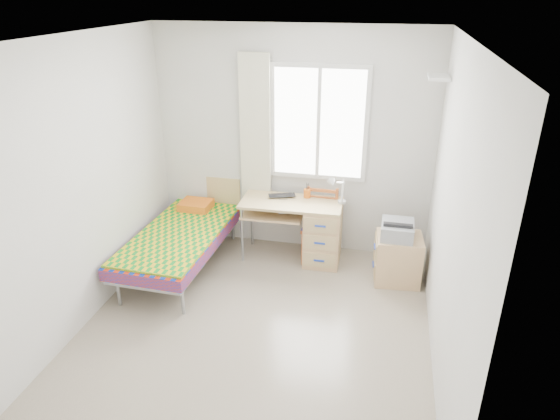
% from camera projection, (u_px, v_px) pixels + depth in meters
% --- Properties ---
extents(floor, '(3.50, 3.50, 0.00)m').
position_uv_depth(floor, '(255.00, 328.00, 4.70)').
color(floor, '#BCAD93').
rests_on(floor, ground).
extents(ceiling, '(3.50, 3.50, 0.00)m').
position_uv_depth(ceiling, '(248.00, 38.00, 3.63)').
color(ceiling, white).
rests_on(ceiling, wall_back).
extents(wall_back, '(3.20, 0.00, 3.20)m').
position_uv_depth(wall_back, '(292.00, 143.00, 5.72)').
color(wall_back, silver).
rests_on(wall_back, ground).
extents(wall_left, '(0.00, 3.50, 3.50)m').
position_uv_depth(wall_left, '(80.00, 187.00, 4.48)').
color(wall_left, silver).
rests_on(wall_left, ground).
extents(wall_right, '(0.00, 3.50, 3.50)m').
position_uv_depth(wall_right, '(452.00, 219.00, 3.85)').
color(wall_right, silver).
rests_on(wall_right, ground).
extents(window, '(1.10, 0.04, 1.30)m').
position_uv_depth(window, '(319.00, 123.00, 5.54)').
color(window, white).
rests_on(window, wall_back).
extents(curtain, '(0.35, 0.05, 1.70)m').
position_uv_depth(curtain, '(255.00, 130.00, 5.68)').
color(curtain, beige).
rests_on(curtain, wall_back).
extents(floating_shelf, '(0.20, 0.32, 0.03)m').
position_uv_depth(floating_shelf, '(439.00, 77.00, 4.77)').
color(floating_shelf, white).
rests_on(floating_shelf, wall_right).
extents(bed, '(0.93, 1.88, 0.80)m').
position_uv_depth(bed, '(183.00, 235.00, 5.61)').
color(bed, '#989CA1').
rests_on(bed, floor).
extents(desk, '(1.16, 0.55, 0.72)m').
position_uv_depth(desk, '(317.00, 230.00, 5.72)').
color(desk, tan).
rests_on(desk, floor).
extents(chair, '(0.38, 0.38, 0.85)m').
position_uv_depth(chair, '(321.00, 221.00, 5.74)').
color(chair, '#AF5621').
rests_on(chair, floor).
extents(cabinet, '(0.52, 0.46, 0.52)m').
position_uv_depth(cabinet, '(397.00, 259.00, 5.37)').
color(cabinet, tan).
rests_on(cabinet, floor).
extents(printer, '(0.34, 0.39, 0.17)m').
position_uv_depth(printer, '(397.00, 229.00, 5.24)').
color(printer, gray).
rests_on(printer, cabinet).
extents(laptop, '(0.36, 0.29, 0.02)m').
position_uv_depth(laptop, '(282.00, 197.00, 5.73)').
color(laptop, black).
rests_on(laptop, desk).
extents(pen_cup, '(0.08, 0.08, 0.10)m').
position_uv_depth(pen_cup, '(307.00, 193.00, 5.74)').
color(pen_cup, orange).
rests_on(pen_cup, desk).
extents(task_lamp, '(0.21, 0.30, 0.36)m').
position_uv_depth(task_lamp, '(336.00, 188.00, 5.44)').
color(task_lamp, white).
rests_on(task_lamp, desk).
extents(book, '(0.24, 0.26, 0.02)m').
position_uv_depth(book, '(276.00, 210.00, 5.74)').
color(book, gray).
rests_on(book, desk).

